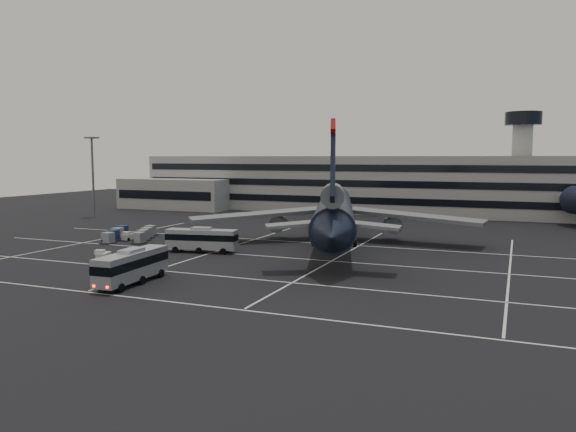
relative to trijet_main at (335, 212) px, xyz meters
The scene contains 11 objects.
ground 19.94m from the trijet_main, 114.94° to the right, with size 260.00×260.00×0.00m, color black.
lane_markings 18.93m from the trijet_main, 113.19° to the right, with size 90.00×55.62×0.01m.
terminal 54.86m from the trijet_main, 101.63° to the left, with size 125.00×26.00×24.00m.
hills 153.86m from the trijet_main, 86.29° to the left, with size 352.00×180.00×44.00m.
lightpole_left 65.83m from the trijet_main, 164.45° to the left, with size 2.40×2.40×18.28m.
trijet_main is the anchor object (origin of this frame).
bus_near 36.70m from the trijet_main, 109.23° to the right, with size 3.34×11.09×3.86m.
bus_far 21.26m from the trijet_main, 138.20° to the right, with size 10.64×4.29×3.66m.
tug_a 34.51m from the trijet_main, 165.77° to the right, with size 1.43×2.34×1.47m.
tug_b 35.01m from the trijet_main, 134.46° to the right, with size 2.13×2.67×1.51m.
uld_cluster 34.46m from the trijet_main, 167.04° to the right, with size 10.72×12.79×1.81m.
Camera 1 is at (34.61, -66.10, 13.74)m, focal length 35.00 mm.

